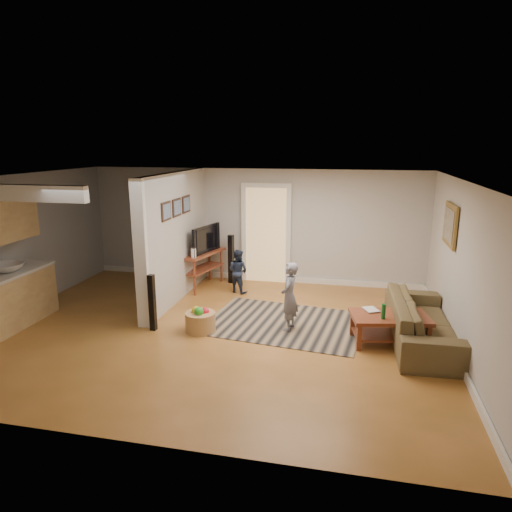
# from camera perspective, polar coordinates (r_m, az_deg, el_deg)

# --- Properties ---
(ground) EXTENTS (7.50, 7.50, 0.00)m
(ground) POSITION_cam_1_polar(r_m,az_deg,el_deg) (7.74, -5.19, -9.21)
(ground) COLOR brown
(ground) RESTS_ON ground
(room_shell) EXTENTS (7.54, 6.02, 2.52)m
(room_shell) POSITION_cam_1_polar(r_m,az_deg,el_deg) (8.06, -11.77, 2.35)
(room_shell) COLOR #BCB9B4
(room_shell) RESTS_ON ground
(area_rug) EXTENTS (2.83, 2.22, 0.01)m
(area_rug) POSITION_cam_1_polar(r_m,az_deg,el_deg) (8.00, 3.60, -8.34)
(area_rug) COLOR black
(area_rug) RESTS_ON ground
(sofa) EXTENTS (0.99, 2.37, 0.68)m
(sofa) POSITION_cam_1_polar(r_m,az_deg,el_deg) (7.74, 19.85, -10.02)
(sofa) COLOR #4D3D26
(sofa) RESTS_ON ground
(coffee_table) EXTENTS (1.28, 0.90, 0.69)m
(coffee_table) POSITION_cam_1_polar(r_m,az_deg,el_deg) (7.42, 16.47, -7.81)
(coffee_table) COLOR maroon
(coffee_table) RESTS_ON ground
(tv_console) EXTENTS (0.75, 1.32, 1.07)m
(tv_console) POSITION_cam_1_polar(r_m,az_deg,el_deg) (9.77, -6.73, 0.08)
(tv_console) COLOR maroon
(tv_console) RESTS_ON ground
(speaker_left) EXTENTS (0.10, 0.10, 0.96)m
(speaker_left) POSITION_cam_1_polar(r_m,az_deg,el_deg) (7.74, -12.84, -5.71)
(speaker_left) COLOR black
(speaker_left) RESTS_ON ground
(speaker_right) EXTENTS (0.13, 0.13, 1.08)m
(speaker_right) POSITION_cam_1_polar(r_m,az_deg,el_deg) (10.10, -3.13, -0.38)
(speaker_right) COLOR black
(speaker_right) RESTS_ON ground
(toy_basket) EXTENTS (0.50, 0.50, 0.45)m
(toy_basket) POSITION_cam_1_polar(r_m,az_deg,el_deg) (7.65, -6.96, -8.03)
(toy_basket) COLOR #9F7245
(toy_basket) RESTS_ON ground
(child) EXTENTS (0.33, 0.46, 1.16)m
(child) POSITION_cam_1_polar(r_m,az_deg,el_deg) (7.76, 4.12, -9.13)
(child) COLOR slate
(child) RESTS_ON ground
(toddler) EXTENTS (0.54, 0.48, 0.91)m
(toddler) POSITION_cam_1_polar(r_m,az_deg,el_deg) (9.59, -2.24, -4.52)
(toddler) COLOR #1D273C
(toddler) RESTS_ON ground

